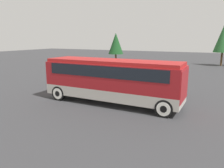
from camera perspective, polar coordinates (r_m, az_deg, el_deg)
name	(u,v)px	position (r m, az deg, el deg)	size (l,w,h in m)	color
ground_plane	(112,103)	(14.73, 0.00, -4.97)	(120.00, 120.00, 0.00)	#38383A
tour_bus	(113,78)	(14.28, 0.34, 1.68)	(9.19, 2.52, 2.90)	#B7B2A8
parked_car_near	(143,78)	(20.51, 8.12, 1.66)	(4.09, 1.95, 1.33)	#BCBCC1
parked_car_mid	(90,76)	(21.03, -5.85, 2.14)	(4.02, 1.87, 1.51)	navy
tree_left	(224,38)	(38.54, 27.13, 10.65)	(2.77, 2.77, 6.54)	brown
tree_center	(116,44)	(37.15, 1.01, 10.52)	(2.51, 2.51, 5.16)	brown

